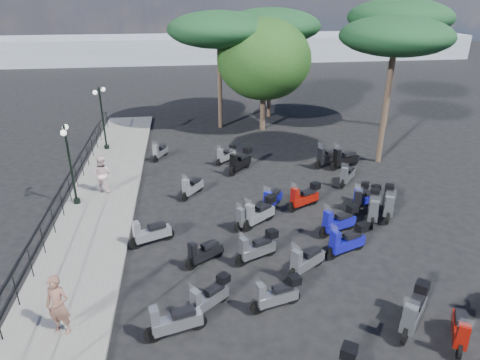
{
  "coord_description": "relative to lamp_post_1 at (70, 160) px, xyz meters",
  "views": [
    {
      "loc": [
        -2.67,
        -12.75,
        8.71
      ],
      "look_at": [
        -0.46,
        3.73,
        1.2
      ],
      "focal_mm": 32.0,
      "sensor_mm": 36.0,
      "label": 1
    }
  ],
  "objects": [
    {
      "name": "pine_3",
      "position": [
        15.22,
        3.27,
        4.36
      ],
      "size": [
        5.47,
        5.47,
        7.52
      ],
      "color": "#38281E",
      "rests_on": "ground"
    },
    {
      "name": "lamp_post_1",
      "position": [
        0.0,
        0.0,
        0.0
      ],
      "size": [
        0.36,
        1.03,
        3.53
      ],
      "rotation": [
        0.0,
        0.0,
        0.14
      ],
      "color": "black",
      "rests_on": "sidewalk"
    },
    {
      "name": "scooter_21",
      "position": [
        12.21,
        -2.9,
        -1.61
      ],
      "size": [
        1.01,
        1.74,
        1.48
      ],
      "rotation": [
        0.0,
        0.0,
        2.71
      ],
      "color": "black",
      "rests_on": "ground"
    },
    {
      "name": "railing",
      "position": [
        -0.3,
        -1.76,
        -1.27
      ],
      "size": [
        0.04,
        26.04,
        1.1
      ],
      "color": "black",
      "rests_on": "sidewalk"
    },
    {
      "name": "scooter_31",
      "position": [
        10.48,
        -3.7,
        -1.63
      ],
      "size": [
        1.69,
        0.89,
        1.41
      ],
      "rotation": [
        0.0,
        0.0,
        1.95
      ],
      "color": "black",
      "rests_on": "ground"
    },
    {
      "name": "scooter_13",
      "position": [
        7.22,
        -7.53,
        -1.68
      ],
      "size": [
        1.6,
        0.69,
        1.3
      ],
      "rotation": [
        0.0,
        0.0,
        1.84
      ],
      "color": "black",
      "rests_on": "ground"
    },
    {
      "name": "pine_0",
      "position": [
        11.02,
        12.92,
        4.15
      ],
      "size": [
        6.73,
        6.73,
        7.5
      ],
      "color": "#38281E",
      "rests_on": "ground"
    },
    {
      "name": "scooter_3",
      "position": [
        3.36,
        -3.53,
        -1.69
      ],
      "size": [
        1.64,
        0.85,
        1.37
      ],
      "rotation": [
        0.0,
        0.0,
        1.95
      ],
      "color": "black",
      "rests_on": "ground"
    },
    {
      "name": "scooter_7",
      "position": [
        5.27,
        -7.36,
        -1.68
      ],
      "size": [
        1.34,
        1.13,
        1.28
      ],
      "rotation": [
        0.0,
        0.0,
        2.25
      ],
      "color": "black",
      "rests_on": "ground"
    },
    {
      "name": "pine_1",
      "position": [
        18.48,
        9.53,
        4.83
      ],
      "size": [
        6.45,
        6.45,
        8.14
      ],
      "color": "#38281E",
      "rests_on": "ground"
    },
    {
      "name": "scooter_22",
      "position": [
        12.44,
        0.63,
        -1.72
      ],
      "size": [
        1.11,
        1.3,
        1.29
      ],
      "rotation": [
        0.0,
        0.0,
        2.45
      ],
      "color": "black",
      "rests_on": "ground"
    },
    {
      "name": "scooter_29",
      "position": [
        12.21,
        2.91,
        -1.66
      ],
      "size": [
        1.67,
        0.99,
        1.45
      ],
      "rotation": [
        0.0,
        0.0,
        2.04
      ],
      "color": "black",
      "rests_on": "ground"
    },
    {
      "name": "lamp_post_2",
      "position": [
        0.25,
        6.92,
        0.03
      ],
      "size": [
        0.57,
        0.99,
        3.59
      ],
      "rotation": [
        0.0,
        0.0,
        -0.4
      ],
      "color": "black",
      "rests_on": "sidewalk"
    },
    {
      "name": "ground",
      "position": [
        7.5,
        -4.56,
        -2.17
      ],
      "size": [
        120.0,
        120.0,
        0.0
      ],
      "primitive_type": "plane",
      "color": "black",
      "rests_on": "ground"
    },
    {
      "name": "broadleaf_tree",
      "position": [
        10.0,
        9.88,
        2.39
      ],
      "size": [
        5.95,
        5.95,
        7.09
      ],
      "color": "#38281E",
      "rests_on": "ground"
    },
    {
      "name": "sidewalk",
      "position": [
        1.0,
        -1.56,
        -2.09
      ],
      "size": [
        3.0,
        30.0,
        0.15
      ],
      "primitive_type": "cube",
      "color": "#625F5E",
      "rests_on": "ground"
    },
    {
      "name": "scooter_4",
      "position": [
        5.0,
        0.31,
        -1.72
      ],
      "size": [
        1.05,
        1.35,
        1.28
      ],
      "rotation": [
        0.0,
        0.0,
        2.5
      ],
      "color": "black",
      "rests_on": "ground"
    },
    {
      "name": "scooter_14",
      "position": [
        7.07,
        -5.05,
        -1.65
      ],
      "size": [
        1.6,
        0.92,
        1.36
      ],
      "rotation": [
        0.0,
        0.0,
        2.0
      ],
      "color": "black",
      "rests_on": "ground"
    },
    {
      "name": "scooter_23",
      "position": [
        13.0,
        2.57,
        -1.65
      ],
      "size": [
        1.77,
        0.9,
        1.48
      ],
      "rotation": [
        0.0,
        0.0,
        1.94
      ],
      "color": "black",
      "rests_on": "ground"
    },
    {
      "name": "scooter_30",
      "position": [
        12.99,
        -2.61,
        -1.61
      ],
      "size": [
        1.01,
        1.74,
        1.48
      ],
      "rotation": [
        0.0,
        0.0,
        2.71
      ],
      "color": "black",
      "rests_on": "ground"
    },
    {
      "name": "scooter_19",
      "position": [
        10.8,
        -8.81,
        -1.61
      ],
      "size": [
        1.38,
        1.5,
        1.48
      ],
      "rotation": [
        0.0,
        0.0,
        2.41
      ],
      "color": "black",
      "rests_on": "ground"
    },
    {
      "name": "scooter_17",
      "position": [
        7.54,
        2.86,
        -1.61
      ],
      "size": [
        1.36,
        1.49,
        1.46
      ],
      "rotation": [
        0.0,
        0.0,
        2.41
      ],
      "color": "black",
      "rests_on": "ground"
    },
    {
      "name": "distant_hills",
      "position": [
        7.5,
        40.44,
        -0.67
      ],
      "size": [
        70.0,
        8.0,
        3.0
      ],
      "primitive_type": "cube",
      "color": "gray",
      "rests_on": "ground"
    },
    {
      "name": "scooter_5",
      "position": [
        3.38,
        5.21,
        -1.74
      ],
      "size": [
        0.83,
        1.41,
        1.21
      ],
      "rotation": [
        0.0,
        0.0,
        2.68
      ],
      "color": "black",
      "rests_on": "ground"
    },
    {
      "name": "scooter_2",
      "position": [
        5.24,
        -4.99,
        -1.72
      ],
      "size": [
        1.39,
        0.98,
        1.27
      ],
      "rotation": [
        0.0,
        0.0,
        2.15
      ],
      "color": "black",
      "rests_on": "ground"
    },
    {
      "name": "scooter_9",
      "position": [
        8.35,
        -1.39,
        -1.72
      ],
      "size": [
        1.06,
        1.35,
        1.29
      ],
      "rotation": [
        0.0,
        0.0,
        2.5
      ],
      "color": "black",
      "rests_on": "ground"
    },
    {
      "name": "scooter_1",
      "position": [
        4.25,
        -8.25,
        -1.68
      ],
      "size": [
        1.73,
        0.71,
        1.4
      ],
      "rotation": [
        0.0,
        0.0,
        1.83
      ],
      "color": "black",
      "rests_on": "ground"
    },
    {
      "name": "scooter_8",
      "position": [
        8.55,
        -5.99,
        -1.68
      ],
      "size": [
        1.51,
        1.11,
        1.4
      ],
      "rotation": [
        0.0,
        0.0,
        2.18
      ],
      "color": "black",
      "rests_on": "ground"
    },
    {
      "name": "scooter_20",
      "position": [
        10.27,
        -5.1,
        -1.63
      ],
      "size": [
        1.69,
        0.89,
        1.41
      ],
      "rotation": [
        0.0,
        0.0,
        1.95
      ],
      "color": "black",
      "rests_on": "ground"
    },
    {
      "name": "pedestrian_far",
      "position": [
        1.0,
        1.1,
        -1.16
      ],
      "size": [
        1.02,
        0.93,
        1.71
      ],
      "primitive_type": "imported",
      "rotation": [
        0.0,
        0.0,
        2.73
      ],
      "color": "beige",
      "rests_on": "sidewalk"
    },
    {
      "name": "pine_2",
      "position": [
        7.23,
        10.65,
        4.15
      ],
      "size": [
        6.42,
        6.42,
        7.46
      ],
      "color": "#38281E",
      "rests_on": "ground"
    },
    {
      "name": "woman",
      "position": [
        1.25,
        -7.83,
        -1.12
      ],
      "size": [
        0.74,
        0.59,
        1.78
      ],
      "primitive_type": "imported",
      "rotation": [
        0.0,
        0.0,
        -0.27
      ],
      "color": "brown",
      "rests_on": "sidewalk"
    },
    {
      "name": "scooter_28",
      "position": [
        12.39,
        -1.74,
        -1.71
      ],
      "size": [
        1.45,
        0.76,
        1.21
      ],
      "rotation": [
        0.0,
        0.0,
        1.94
      ],
      "color": "black",
      "rests_on": "ground"
    },
    {
      "name": "scooter_16",
      "position": [
        9.73,
        -1.48,
        -1.65
      ],
      "size": [
        1.58,
        0.98,
        1.37
      ],
      "rotation": [
        0.0,
        0.0,
        2.04
      ],
      "color": "black",
      "rests_on": "ground"
    },
    {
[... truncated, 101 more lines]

